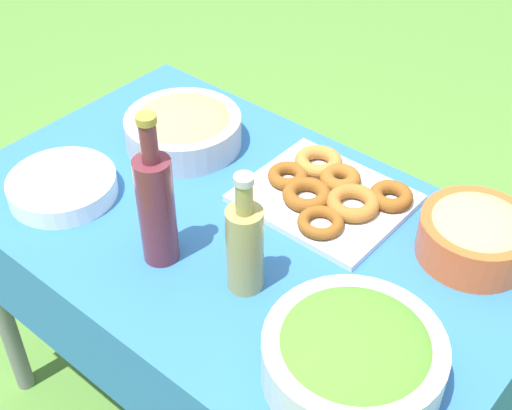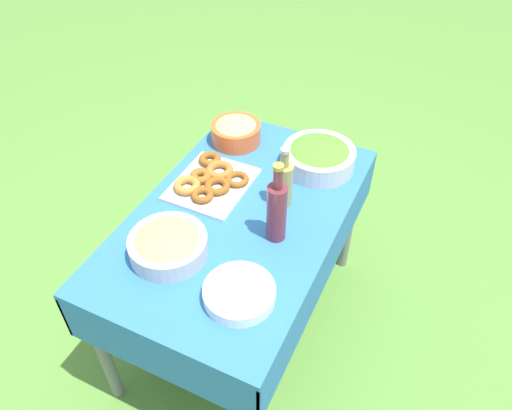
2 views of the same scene
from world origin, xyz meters
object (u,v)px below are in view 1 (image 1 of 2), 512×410
donut_platter (329,193)px  bread_bowl (183,127)px  pasta_bowl (476,234)px  wine_bottle (156,205)px  olive_oil_bottle (245,245)px  plate_stack (62,186)px  salad_bowl (354,355)px

donut_platter → bread_bowl: size_ratio=1.26×
pasta_bowl → wine_bottle: bearing=-139.2°
pasta_bowl → wine_bottle: wine_bottle is taller
bread_bowl → olive_oil_bottle: bearing=-31.5°
plate_stack → olive_oil_bottle: size_ratio=0.91×
pasta_bowl → salad_bowl: bearing=-92.1°
olive_oil_bottle → bread_bowl: olive_oil_bottle is taller
donut_platter → plate_stack: size_ratio=1.48×
donut_platter → salad_bowl: bearing=-49.4°
salad_bowl → wine_bottle: wine_bottle is taller
pasta_bowl → bread_bowl: bearing=-172.1°
plate_stack → bread_bowl: bread_bowl is taller
wine_bottle → plate_stack: bearing=-179.0°
salad_bowl → wine_bottle: size_ratio=0.92×
donut_platter → wine_bottle: size_ratio=1.06×
plate_stack → olive_oil_bottle: bearing=6.4°
bread_bowl → wine_bottle: bearing=-51.8°
donut_platter → wine_bottle: bearing=-112.9°
pasta_bowl → plate_stack: size_ratio=0.94×
donut_platter → bread_bowl: (-0.41, -0.05, 0.03)m
salad_bowl → pasta_bowl: 0.42m
salad_bowl → plate_stack: (-0.79, -0.01, -0.03)m
olive_oil_bottle → wine_bottle: size_ratio=0.79×
salad_bowl → bread_bowl: size_ratio=1.10×
wine_bottle → bread_bowl: wine_bottle is taller
pasta_bowl → donut_platter: pasta_bowl is taller
plate_stack → olive_oil_bottle: 0.51m
plate_stack → olive_oil_bottle: olive_oil_bottle is taller
olive_oil_bottle → plate_stack: bearing=-173.6°
salad_bowl → bread_bowl: salad_bowl is taller
salad_bowl → pasta_bowl: size_ratio=1.36×
wine_bottle → olive_oil_bottle: bearing=15.2°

